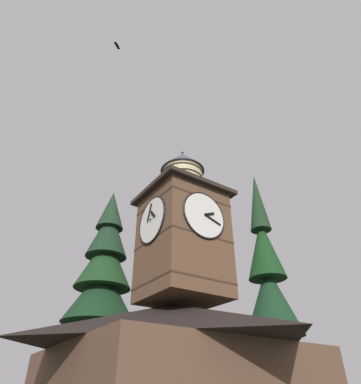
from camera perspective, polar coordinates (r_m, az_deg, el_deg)
The scene contains 6 objects.
building_main at distance 18.25m, azimuth -1.46°, elevation -28.20°, with size 11.37×11.74×6.53m.
clock_tower at distance 19.59m, azimuth 0.36°, elevation -6.22°, with size 4.71×4.71×9.81m.
pine_tree_behind at distance 23.83m, azimuth -13.58°, elevation -19.16°, with size 6.54×6.54×16.22m.
pine_tree_aside at distance 26.28m, azimuth 15.28°, elevation -19.15°, with size 5.20×5.20×19.30m.
moon at distance 53.57m, azimuth -1.73°, elevation -23.13°, with size 2.35×2.35×2.35m.
flying_bird_high at distance 23.83m, azimuth -10.67°, elevation 23.13°, with size 0.53×0.44×0.12m.
Camera 1 is at (9.79, 14.87, 2.22)m, focal length 31.61 mm.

